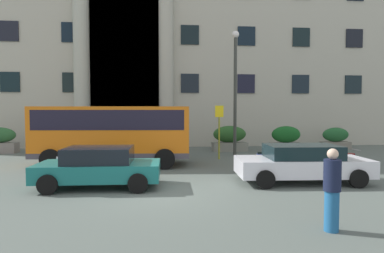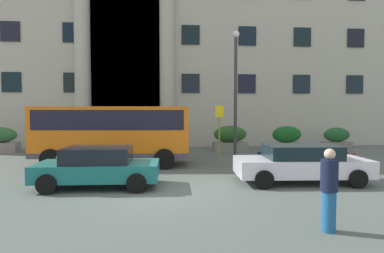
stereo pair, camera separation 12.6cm
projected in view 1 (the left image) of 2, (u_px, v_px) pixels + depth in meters
ground_plane at (162, 195)px, 10.30m from camera, size 80.00×64.00×0.12m
office_building_facade at (161, 18)px, 27.19m from camera, size 35.00×9.75×20.26m
orange_minibus at (113, 130)px, 15.48m from camera, size 7.21×2.94×2.74m
bus_stop_sign at (219, 126)px, 17.38m from camera, size 0.44×0.08×2.82m
hedge_planter_west at (230, 139)px, 20.94m from camera, size 2.17×1.00×1.60m
hedge_planter_far_east at (286, 139)px, 21.07m from camera, size 1.94×0.88×1.58m
hedge_planter_east at (335, 139)px, 22.10m from camera, size 1.87×0.73×1.43m
parked_estate_mid at (302, 163)px, 11.83m from camera, size 4.66×2.26×1.34m
parked_hatchback_near at (99, 167)px, 11.08m from camera, size 4.05×2.11×1.34m
motorcycle_near_kerb at (267, 161)px, 13.93m from camera, size 2.04×0.72×0.89m
scooter_by_planter at (343, 160)px, 14.12m from camera, size 1.92×0.55×0.89m
motorcycle_far_end at (68, 163)px, 13.22m from camera, size 2.07×0.55×0.89m
pedestrian_man_crossing at (332, 190)px, 7.01m from camera, size 0.36×0.36×1.76m
lamppost_plaza_centre at (235, 83)px, 18.75m from camera, size 0.40×0.40×7.03m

